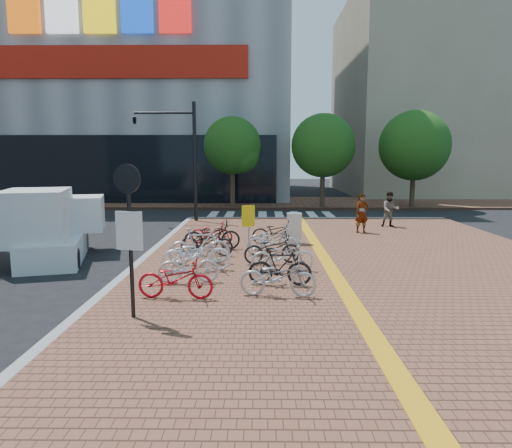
{
  "coord_description": "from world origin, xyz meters",
  "views": [
    {
      "loc": [
        -0.1,
        -12.99,
        3.46
      ],
      "look_at": [
        -0.26,
        1.66,
        1.3
      ],
      "focal_mm": 32.0,
      "sensor_mm": 36.0,
      "label": 1
    }
  ],
  "objects_px": {
    "bike_10": "(272,249)",
    "bike_12": "(272,238)",
    "bike_1": "(189,265)",
    "bike_5": "(212,235)",
    "notice_sign": "(129,222)",
    "utility_box": "(294,228)",
    "bike_3": "(199,246)",
    "bike_6": "(212,232)",
    "bike_7": "(278,277)",
    "bike_2": "(196,254)",
    "bike_9": "(282,256)",
    "bike_11": "(273,241)",
    "box_truck": "(54,227)",
    "pedestrian_a": "(362,213)",
    "pedestrian_b": "(390,209)",
    "bike_13": "(276,232)",
    "bike_8": "(280,267)",
    "bike_0": "(175,279)",
    "yellow_sign": "(249,220)",
    "bike_4": "(207,241)",
    "traffic_light_pole": "(167,139)"
  },
  "relations": [
    {
      "from": "bike_2",
      "to": "box_truck",
      "type": "xyz_separation_m",
      "value": [
        -5.04,
        1.99,
        0.47
      ]
    },
    {
      "from": "bike_9",
      "to": "bike_11",
      "type": "distance_m",
      "value": 2.35
    },
    {
      "from": "bike_0",
      "to": "bike_13",
      "type": "distance_m",
      "value": 7.32
    },
    {
      "from": "bike_12",
      "to": "notice_sign",
      "type": "relative_size",
      "value": 0.52
    },
    {
      "from": "bike_9",
      "to": "bike_4",
      "type": "bearing_deg",
      "value": 41.39
    },
    {
      "from": "bike_3",
      "to": "notice_sign",
      "type": "bearing_deg",
      "value": 163.04
    },
    {
      "from": "utility_box",
      "to": "bike_0",
      "type": "bearing_deg",
      "value": -115.4
    },
    {
      "from": "bike_3",
      "to": "bike_9",
      "type": "distance_m",
      "value": 2.7
    },
    {
      "from": "bike_10",
      "to": "pedestrian_a",
      "type": "bearing_deg",
      "value": -43.75
    },
    {
      "from": "pedestrian_a",
      "to": "bike_11",
      "type": "bearing_deg",
      "value": -146.62
    },
    {
      "from": "bike_9",
      "to": "bike_10",
      "type": "bearing_deg",
      "value": 7.54
    },
    {
      "from": "box_truck",
      "to": "utility_box",
      "type": "bearing_deg",
      "value": 15.94
    },
    {
      "from": "bike_6",
      "to": "bike_7",
      "type": "distance_m",
      "value": 7.09
    },
    {
      "from": "bike_3",
      "to": "bike_10",
      "type": "xyz_separation_m",
      "value": [
        2.27,
        0.12,
        -0.1
      ]
    },
    {
      "from": "pedestrian_a",
      "to": "pedestrian_b",
      "type": "bearing_deg",
      "value": 29.92
    },
    {
      "from": "bike_5",
      "to": "bike_6",
      "type": "xyz_separation_m",
      "value": [
        -0.14,
        1.15,
        -0.1
      ]
    },
    {
      "from": "bike_1",
      "to": "bike_5",
      "type": "relative_size",
      "value": 0.8
    },
    {
      "from": "bike_13",
      "to": "pedestrian_b",
      "type": "height_order",
      "value": "pedestrian_b"
    },
    {
      "from": "bike_1",
      "to": "notice_sign",
      "type": "height_order",
      "value": "notice_sign"
    },
    {
      "from": "bike_10",
      "to": "bike_12",
      "type": "distance_m",
      "value": 2.12
    },
    {
      "from": "bike_1",
      "to": "bike_0",
      "type": "bearing_deg",
      "value": 166.44
    },
    {
      "from": "bike_13",
      "to": "utility_box",
      "type": "height_order",
      "value": "utility_box"
    },
    {
      "from": "bike_7",
      "to": "bike_0",
      "type": "bearing_deg",
      "value": 100.51
    },
    {
      "from": "notice_sign",
      "to": "bike_8",
      "type": "bearing_deg",
      "value": 37.96
    },
    {
      "from": "bike_2",
      "to": "bike_13",
      "type": "bearing_deg",
      "value": -40.4
    },
    {
      "from": "bike_3",
      "to": "bike_7",
      "type": "bearing_deg",
      "value": -152.86
    },
    {
      "from": "utility_box",
      "to": "yellow_sign",
      "type": "height_order",
      "value": "yellow_sign"
    },
    {
      "from": "utility_box",
      "to": "bike_3",
      "type": "bearing_deg",
      "value": -132.71
    },
    {
      "from": "bike_0",
      "to": "bike_8",
      "type": "distance_m",
      "value": 2.75
    },
    {
      "from": "bike_12",
      "to": "bike_9",
      "type": "bearing_deg",
      "value": -177.9
    },
    {
      "from": "bike_1",
      "to": "bike_11",
      "type": "distance_m",
      "value": 4.24
    },
    {
      "from": "bike_5",
      "to": "bike_9",
      "type": "xyz_separation_m",
      "value": [
        2.38,
        -3.2,
        -0.05
      ]
    },
    {
      "from": "bike_8",
      "to": "notice_sign",
      "type": "bearing_deg",
      "value": 132.91
    },
    {
      "from": "bike_5",
      "to": "notice_sign",
      "type": "relative_size",
      "value": 0.63
    },
    {
      "from": "box_truck",
      "to": "bike_3",
      "type": "bearing_deg",
      "value": -12.5
    },
    {
      "from": "bike_10",
      "to": "traffic_light_pole",
      "type": "bearing_deg",
      "value": 19.0
    },
    {
      "from": "bike_1",
      "to": "bike_11",
      "type": "height_order",
      "value": "bike_1"
    },
    {
      "from": "bike_9",
      "to": "utility_box",
      "type": "bearing_deg",
      "value": -15.07
    },
    {
      "from": "bike_3",
      "to": "bike_8",
      "type": "height_order",
      "value": "bike_3"
    },
    {
      "from": "utility_box",
      "to": "box_truck",
      "type": "relative_size",
      "value": 0.26
    },
    {
      "from": "bike_2",
      "to": "bike_12",
      "type": "distance_m",
      "value": 3.85
    },
    {
      "from": "bike_9",
      "to": "bike_13",
      "type": "bearing_deg",
      "value": -5.86
    },
    {
      "from": "bike_7",
      "to": "bike_8",
      "type": "height_order",
      "value": "bike_8"
    },
    {
      "from": "box_truck",
      "to": "bike_2",
      "type": "bearing_deg",
      "value": -21.56
    },
    {
      "from": "bike_9",
      "to": "utility_box",
      "type": "xyz_separation_m",
      "value": [
        0.66,
        4.39,
        0.11
      ]
    },
    {
      "from": "bike_1",
      "to": "bike_8",
      "type": "xyz_separation_m",
      "value": [
        2.4,
        -0.17,
        0.02
      ]
    },
    {
      "from": "bike_7",
      "to": "bike_12",
      "type": "distance_m",
      "value": 5.52
    },
    {
      "from": "bike_11",
      "to": "bike_6",
      "type": "bearing_deg",
      "value": 43.02
    },
    {
      "from": "traffic_light_pole",
      "to": "bike_1",
      "type": "bearing_deg",
      "value": -76.32
    },
    {
      "from": "utility_box",
      "to": "bike_2",
      "type": "bearing_deg",
      "value": -126.07
    }
  ]
}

